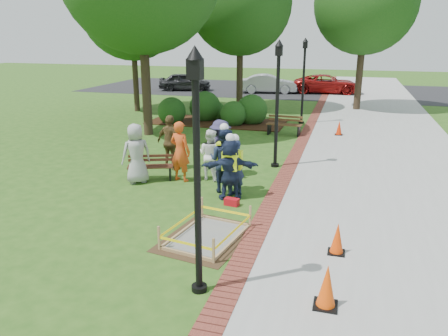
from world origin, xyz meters
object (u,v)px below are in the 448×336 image
(wet_concrete_pad, at_px, (207,228))
(hivis_worker_b, at_px, (235,165))
(cone_front, at_px, (327,287))
(lamp_near, at_px, (197,158))
(hivis_worker_c, at_px, (224,159))
(bench_near, at_px, (151,172))
(hivis_worker_a, at_px, (230,167))

(wet_concrete_pad, height_order, hivis_worker_b, hivis_worker_b)
(cone_front, distance_m, hivis_worker_b, 5.59)
(lamp_near, bearing_deg, hivis_worker_c, 101.13)
(bench_near, distance_m, hivis_worker_c, 2.68)
(wet_concrete_pad, xyz_separation_m, hivis_worker_b, (-0.12, 2.86, 0.65))
(bench_near, bearing_deg, cone_front, -43.12)
(cone_front, height_order, hivis_worker_b, hivis_worker_b)
(lamp_near, distance_m, hivis_worker_c, 5.39)
(wet_concrete_pad, distance_m, bench_near, 4.58)
(hivis_worker_a, xyz_separation_m, hivis_worker_c, (-0.32, 0.51, 0.07))
(bench_near, xyz_separation_m, hivis_worker_a, (2.85, -0.92, 0.68))
(hivis_worker_a, distance_m, hivis_worker_b, 0.33)
(cone_front, xyz_separation_m, hivis_worker_a, (-2.90, 4.46, 0.54))
(bench_near, bearing_deg, lamp_near, -57.24)
(hivis_worker_c, bearing_deg, wet_concrete_pad, -81.04)
(wet_concrete_pad, xyz_separation_m, cone_front, (2.73, -1.93, 0.15))
(lamp_near, relative_size, hivis_worker_a, 2.28)
(bench_near, relative_size, hivis_worker_c, 0.73)
(cone_front, relative_size, hivis_worker_b, 0.45)
(bench_near, distance_m, cone_front, 7.88)
(wet_concrete_pad, distance_m, hivis_worker_b, 2.93)
(wet_concrete_pad, xyz_separation_m, hivis_worker_a, (-0.16, 2.53, 0.69))
(bench_near, relative_size, hivis_worker_a, 0.79)
(wet_concrete_pad, relative_size, hivis_worker_c, 1.26)
(cone_front, bearing_deg, hivis_worker_a, 122.97)
(wet_concrete_pad, bearing_deg, lamp_near, -75.68)
(cone_front, bearing_deg, lamp_near, -177.11)
(hivis_worker_a, bearing_deg, cone_front, -57.03)
(cone_front, bearing_deg, wet_concrete_pad, 144.78)
(lamp_near, bearing_deg, hivis_worker_a, 98.49)
(lamp_near, height_order, hivis_worker_a, lamp_near)
(lamp_near, bearing_deg, wet_concrete_pad, 104.32)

